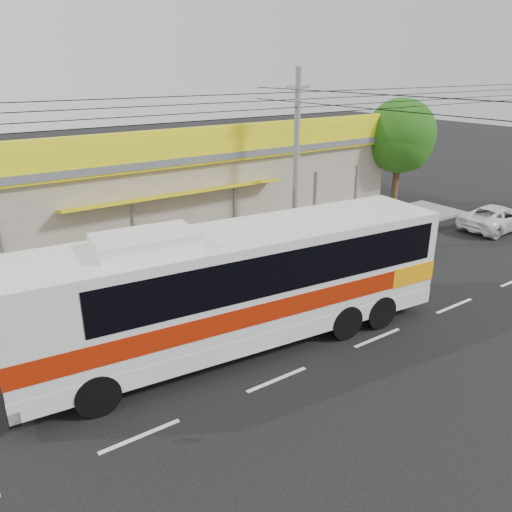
{
  "coord_description": "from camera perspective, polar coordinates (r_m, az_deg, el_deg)",
  "views": [
    {
      "loc": [
        -11.08,
        -11.79,
        8.14
      ],
      "look_at": [
        -1.62,
        2.0,
        1.74
      ],
      "focal_mm": 35.0,
      "sensor_mm": 36.0,
      "label": 1
    }
  ],
  "objects": [
    {
      "name": "lane_markings",
      "position": [
        16.59,
        13.7,
        -9.09
      ],
      "size": [
        50.0,
        0.12,
        0.01
      ],
      "primitive_type": null,
      "color": "silver",
      "rests_on": "ground"
    },
    {
      "name": "utility_pole",
      "position": [
        22.18,
        4.79,
        17.11
      ],
      "size": [
        34.0,
        14.0,
        8.1
      ],
      "color": "slate",
      "rests_on": "ground"
    },
    {
      "name": "tree_near",
      "position": [
        30.06,
        16.4,
        13.0
      ],
      "size": [
        3.93,
        3.93,
        6.51
      ],
      "color": "#311E13",
      "rests_on": "ground"
    },
    {
      "name": "tree_far",
      "position": [
        29.96,
        16.27,
        12.3
      ],
      "size": [
        3.61,
        3.61,
        5.99
      ],
      "color": "#311E13",
      "rests_on": "ground"
    },
    {
      "name": "coach_bus",
      "position": [
        14.9,
        -1.14,
        -2.62
      ],
      "size": [
        13.42,
        4.05,
        4.07
      ],
      "rotation": [
        0.0,
        0.0,
        -0.1
      ],
      "color": "silver",
      "rests_on": "ground"
    },
    {
      "name": "sidewalk",
      "position": [
        22.45,
        -2.36,
        -0.11
      ],
      "size": [
        30.0,
        3.2,
        0.15
      ],
      "primitive_type": "cube",
      "color": "gray",
      "rests_on": "ground"
    },
    {
      "name": "storefront_building",
      "position": [
        26.47,
        -8.91,
        7.96
      ],
      "size": [
        22.6,
        9.2,
        5.7
      ],
      "color": "gray",
      "rests_on": "ground"
    },
    {
      "name": "ground",
      "position": [
        18.11,
        7.87,
        -5.97
      ],
      "size": [
        120.0,
        120.0,
        0.0
      ],
      "primitive_type": "plane",
      "color": "black",
      "rests_on": "ground"
    },
    {
      "name": "white_car",
      "position": [
        29.26,
        25.93,
        3.98
      ],
      "size": [
        4.67,
        2.2,
        1.29
      ],
      "primitive_type": "imported",
      "rotation": [
        0.0,
        0.0,
        1.56
      ],
      "color": "white",
      "rests_on": "ground"
    }
  ]
}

